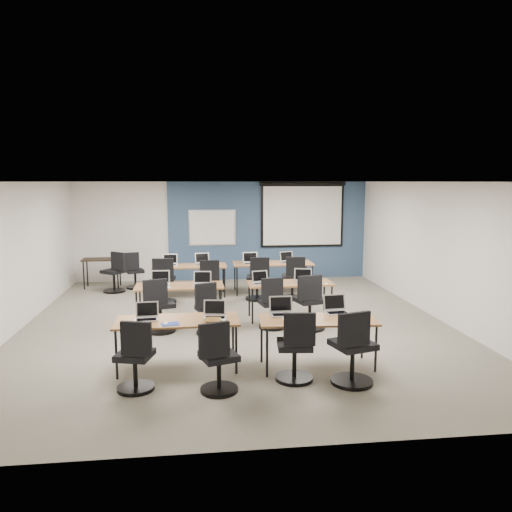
{
  "coord_description": "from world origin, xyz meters",
  "views": [
    {
      "loc": [
        -0.74,
        -9.19,
        2.71
      ],
      "look_at": [
        0.42,
        0.4,
        1.26
      ],
      "focal_mm": 35.0,
      "sensor_mm": 36.0,
      "label": 1
    }
  ],
  "objects": [
    {
      "name": "mouse_7",
      "position": [
        1.75,
        0.03,
        0.74
      ],
      "size": [
        0.06,
        0.1,
        0.03
      ],
      "primitive_type": "ellipsoid",
      "rotation": [
        0.0,
        0.0,
        0.03
      ],
      "color": "white",
      "rests_on": "training_table_mid_right"
    },
    {
      "name": "task_chair_7",
      "position": [
        1.3,
        -0.49,
        0.44
      ],
      "size": [
        0.58,
        0.58,
        1.05
      ],
      "rotation": [
        0.0,
        0.0,
        0.25
      ],
      "color": "black",
      "rests_on": "floor"
    },
    {
      "name": "laptop_3",
      "position": [
        1.35,
        -2.02,
        0.8
      ],
      "size": [
        0.35,
        0.3,
        0.27
      ],
      "rotation": [
        0.0,
        0.0,
        0.11
      ],
      "color": "beige",
      "rests_on": "training_table_front_right"
    },
    {
      "name": "spare_chair_b",
      "position": [
        -2.74,
        3.15,
        0.42
      ],
      "size": [
        0.62,
        0.54,
        1.02
      ],
      "rotation": [
        0.0,
        0.0,
        -0.69
      ],
      "color": "black",
      "rests_on": "floor"
    },
    {
      "name": "blue_mousepad",
      "position": [
        -1.12,
        -2.35,
        0.73
      ],
      "size": [
        0.28,
        0.24,
        0.01
      ],
      "primitive_type": "cube",
      "rotation": [
        0.0,
        0.0,
        0.18
      ],
      "color": "navy",
      "rests_on": "training_table_front_left"
    },
    {
      "name": "task_chair_10",
      "position": [
        0.64,
        1.92,
        0.42
      ],
      "size": [
        0.54,
        0.54,
        1.02
      ],
      "rotation": [
        0.0,
        0.0,
        -0.15
      ],
      "color": "black",
      "rests_on": "floor"
    },
    {
      "name": "laptop_7",
      "position": [
        1.36,
        0.29,
        0.8
      ],
      "size": [
        0.35,
        0.3,
        0.27
      ],
      "rotation": [
        0.0,
        0.0,
        -0.28
      ],
      "color": "#B1B1B8",
      "rests_on": "training_table_mid_right"
    },
    {
      "name": "whiteboard",
      "position": [
        -0.3,
        4.43,
        1.45
      ],
      "size": [
        1.28,
        0.03,
        0.98
      ],
      "color": "silver",
      "rests_on": "wall_back"
    },
    {
      "name": "laptop_8",
      "position": [
        -1.37,
        2.68,
        0.79
      ],
      "size": [
        0.34,
        0.29,
        0.26
      ],
      "rotation": [
        0.0,
        0.0,
        -0.04
      ],
      "color": "#ABABB5",
      "rests_on": "training_table_back_left"
    },
    {
      "name": "mouse_5",
      "position": [
        -0.42,
        0.07,
        0.74
      ],
      "size": [
        0.08,
        0.11,
        0.04
      ],
      "primitive_type": "ellipsoid",
      "rotation": [
        0.0,
        0.0,
        0.16
      ],
      "color": "white",
      "rests_on": "training_table_mid_left"
    },
    {
      "name": "task_chair_2",
      "position": [
        0.57,
        -2.82,
        0.41
      ],
      "size": [
        0.52,
        0.52,
        1.0
      ],
      "rotation": [
        0.0,
        0.0,
        -0.11
      ],
      "color": "black",
      "rests_on": "floor"
    },
    {
      "name": "laptop_2",
      "position": [
        0.51,
        -2.04,
        0.8
      ],
      "size": [
        0.35,
        0.3,
        0.27
      ],
      "rotation": [
        0.0,
        0.0,
        0.0
      ],
      "color": "silver",
      "rests_on": "training_table_front_right"
    },
    {
      "name": "blue_accent_panel",
      "position": [
        1.25,
        4.47,
        1.35
      ],
      "size": [
        5.5,
        0.04,
        2.7
      ],
      "primitive_type": "cube",
      "color": "#3D5977",
      "rests_on": "wall_back"
    },
    {
      "name": "spare_chair_a",
      "position": [
        -2.32,
        3.51,
        0.39
      ],
      "size": [
        0.48,
        0.46,
        0.95
      ],
      "rotation": [
        0.0,
        0.0,
        0.31
      ],
      "color": "black",
      "rests_on": "floor"
    },
    {
      "name": "mouse_0",
      "position": [
        -1.18,
        -2.36,
        0.74
      ],
      "size": [
        0.09,
        0.12,
        0.04
      ],
      "primitive_type": "ellipsoid",
      "rotation": [
        0.0,
        0.0,
        -0.23
      ],
      "color": "white",
      "rests_on": "training_table_front_left"
    },
    {
      "name": "training_table_back_right",
      "position": [
        1.11,
        2.71,
        0.69
      ],
      "size": [
        1.94,
        0.81,
        0.73
      ],
      "rotation": [
        0.0,
        0.0,
        -0.02
      ],
      "color": "#A66E48",
      "rests_on": "floor"
    },
    {
      "name": "ceiling",
      "position": [
        0.0,
        0.0,
        2.7
      ],
      "size": [
        8.0,
        9.0,
        0.02
      ],
      "primitive_type": "cube",
      "color": "white",
      "rests_on": "ground"
    },
    {
      "name": "training_table_front_left",
      "position": [
        -1.03,
        -2.13,
        0.68
      ],
      "size": [
        1.77,
        0.74,
        0.73
      ],
      "rotation": [
        0.0,
        0.0,
        0.01
      ],
      "color": "#955B33",
      "rests_on": "floor"
    },
    {
      "name": "projector_screen",
      "position": [
        2.2,
        4.41,
        1.89
      ],
      "size": [
        2.4,
        0.1,
        1.82
      ],
      "color": "black",
      "rests_on": "wall_back"
    },
    {
      "name": "task_chair_9",
      "position": [
        -0.48,
        1.73,
        0.42
      ],
      "size": [
        0.53,
        0.53,
        1.0
      ],
      "rotation": [
        0.0,
        0.0,
        -0.1
      ],
      "color": "black",
      "rests_on": "floor"
    },
    {
      "name": "mouse_1",
      "position": [
        -0.38,
        -2.29,
        0.74
      ],
      "size": [
        0.08,
        0.11,
        0.04
      ],
      "primitive_type": "ellipsoid",
      "rotation": [
        0.0,
        0.0,
        -0.14
      ],
      "color": "white",
      "rests_on": "training_table_front_left"
    },
    {
      "name": "mouse_4",
      "position": [
        -1.26,
        0.06,
        0.74
      ],
      "size": [
        0.06,
        0.1,
        0.03
      ],
      "primitive_type": "ellipsoid",
      "rotation": [
        0.0,
        0.0,
        -0.01
      ],
      "color": "white",
      "rests_on": "training_table_mid_left"
    },
    {
      "name": "coffee_cup",
      "position": [
        0.65,
        -2.39,
        0.77
      ],
      "size": [
        0.07,
        0.07,
        0.05
      ],
      "primitive_type": "imported",
      "rotation": [
        0.0,
        0.0,
        -0.26
      ],
      "color": "white",
      "rests_on": "snack_plate"
    },
    {
      "name": "snack_plate",
      "position": [
        0.58,
        -2.29,
        0.74
      ],
      "size": [
        0.2,
        0.2,
        0.01
      ],
      "primitive_type": "cylinder",
      "rotation": [
        0.0,
        0.0,
        -0.04
      ],
      "color": "white",
      "rests_on": "training_table_front_right"
    },
    {
      "name": "mouse_8",
      "position": [
        -1.21,
        2.48,
        0.74
      ],
      "size": [
        0.09,
        0.11,
        0.03
      ],
      "primitive_type": "ellipsoid",
      "rotation": [
        0.0,
        0.0,
        -0.31
      ],
      "color": "white",
      "rests_on": "training_table_back_left"
    },
    {
      "name": "laptop_5",
      "position": [
        -0.64,
        0.27,
        0.79
      ],
      "size": [
        0.34,
        0.29,
        0.26
      ],
      "rotation": [
        0.0,
        0.0,
        -0.11
      ],
      "color": "silver",
      "rests_on": "training_table_mid_left"
    },
    {
      "name": "snack_bowl",
      "position": [
        -0.53,
        -2.37,
        0.76
      ],
      "size": [
        0.33,
        0.33,
        0.07
      ],
      "primitive_type": "imported",
      "rotation": [
        0.0,
        0.0,
        -0.23
      ],
      "color": "olive",
      "rests_on": "training_table_front_left"
    },
    {
      "name": "training_table_mid_left",
      "position": [
        -1.08,
        0.29,
        0.68
      ],
      "size": [
        1.69,
        0.7,
        0.73
      ],
      "rotation": [
        0.0,
        0.0,
        0.02
      ],
      "color": "#9D6541",
      "rests_on": "floor"
    },
    {
      "name": "task_chair_1",
      "position": [
        -0.5,
        -3.07,
        0.4
      ],
      "size": [
        0.51,
        0.49,
        0.98
      ],
      "rotation": [
        0.0,
        0.0,
        0.32
      ],
      "color": "black",
      "rests_on": "floor"
    },
    {
      "name": "mouse_2",
      "position": [
        0.68,
        -2.34,
        0.74
      ],
      "size": [
        0.08,
        0.1,
        0.03
      ],
      "primitive_type": "ellipsoid",
      "rotation": [
        0.0,
        0.0,
        -0.21
      ],
      "color": "white",
      "rests_on": "training_table_front_right"
    },
    {
      "name": "laptop_1",
      "position": [
        -0.49,
        -2.08,
        0.79
      ],
      "size": [
        0.33,
        0.28,
        0.25
      ],
      "rotation": [
        0.0,
        0.0,
        -0.16
      ],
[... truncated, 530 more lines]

